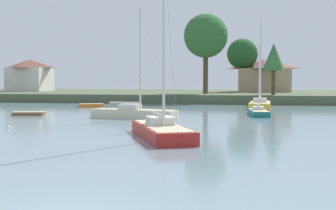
# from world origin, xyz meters

# --- Properties ---
(far_shore_bank) EXTENTS (168.86, 47.14, 1.44)m
(far_shore_bank) POSITION_xyz_m (0.00, 82.19, 0.72)
(far_shore_bank) COLOR #4C563D
(far_shore_bank) RESTS_ON ground
(sailboat_teal) EXTENTS (2.35, 6.28, 7.93)m
(sailboat_teal) POSITION_xyz_m (5.73, 37.90, 0.18)
(sailboat_teal) COLOR #196B70
(sailboat_teal) RESTS_ON ground
(sailboat_cream) EXTENTS (8.91, 3.94, 11.47)m
(sailboat_cream) POSITION_xyz_m (-6.38, 31.59, 0.26)
(sailboat_cream) COLOR beige
(sailboat_cream) RESTS_ON ground
(dinghy_wood) EXTENTS (3.64, 2.05, 0.53)m
(dinghy_wood) POSITION_xyz_m (-18.62, 33.56, 0.13)
(dinghy_wood) COLOR brown
(dinghy_wood) RESTS_ON ground
(sailboat_yellow) EXTENTS (3.14, 9.33, 12.49)m
(sailboat_yellow) POSITION_xyz_m (6.12, 51.03, 0.26)
(sailboat_yellow) COLOR gold
(sailboat_yellow) RESTS_ON ground
(sailboat_red) EXTENTS (5.90, 9.11, 12.52)m
(sailboat_red) POSITION_xyz_m (-0.82, 17.76, 0.26)
(sailboat_red) COLOR #B2231E
(sailboat_red) RESTS_ON ground
(dinghy_orange) EXTENTS (3.63, 2.89, 0.67)m
(dinghy_orange) POSITION_xyz_m (-17.27, 48.96, 0.16)
(dinghy_orange) COLOR orange
(dinghy_orange) RESTS_ON ground
(mooring_buoy_white) EXTENTS (0.34, 0.34, 0.39)m
(mooring_buoy_white) POSITION_xyz_m (-13.82, 21.27, 0.06)
(mooring_buoy_white) COLOR white
(mooring_buoy_white) RESTS_ON ground
(shore_tree_inland_c) EXTENTS (7.61, 7.61, 13.81)m
(shore_tree_inland_c) POSITION_xyz_m (-2.91, 66.62, 11.36)
(shore_tree_inland_c) COLOR brown
(shore_tree_inland_c) RESTS_ON far_shore_bank
(shore_tree_right_mid) EXTENTS (3.49, 3.49, 8.15)m
(shore_tree_right_mid) POSITION_xyz_m (8.35, 61.70, 7.33)
(shore_tree_right_mid) COLOR brown
(shore_tree_right_mid) RESTS_ON far_shore_bank
(shore_tree_center) EXTENTS (6.09, 6.09, 10.59)m
(shore_tree_center) POSITION_xyz_m (3.10, 79.36, 8.94)
(shore_tree_center) COLOR brown
(shore_tree_center) RESTS_ON far_shore_bank
(cottage_near_water) EXTENTS (10.95, 10.33, 6.55)m
(cottage_near_water) POSITION_xyz_m (7.46, 82.18, 4.82)
(cottage_near_water) COLOR tan
(cottage_near_water) RESTS_ON far_shore_bank
(cottage_behind_trees) EXTENTS (8.61, 7.89, 6.79)m
(cottage_behind_trees) POSITION_xyz_m (-42.50, 79.17, 4.94)
(cottage_behind_trees) COLOR silver
(cottage_behind_trees) RESTS_ON far_shore_bank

